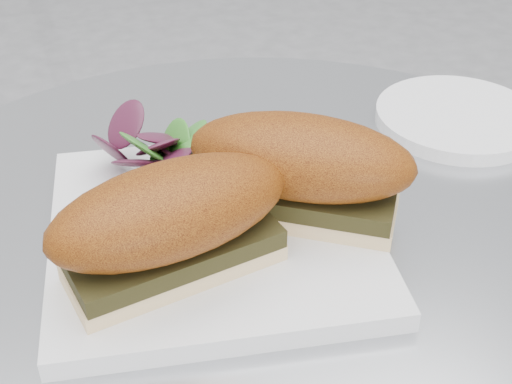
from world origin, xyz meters
TOP-DOWN VIEW (x-y plane):
  - plate at (-0.03, 0.03)m, footprint 0.27×0.27m
  - sandwich_left at (-0.07, -0.01)m, footprint 0.18×0.11m
  - sandwich_right at (0.04, 0.02)m, footprint 0.18×0.16m
  - salad at (-0.04, 0.10)m, footprint 0.11×0.11m
  - saucer at (0.25, 0.12)m, footprint 0.16×0.16m

SIDE VIEW (x-z plane):
  - saucer at x=0.25m, z-range 0.73..0.74m
  - plate at x=-0.03m, z-range 0.73..0.75m
  - salad at x=-0.04m, z-range 0.75..0.80m
  - sandwich_right at x=0.04m, z-range 0.75..0.83m
  - sandwich_left at x=-0.07m, z-range 0.75..0.83m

